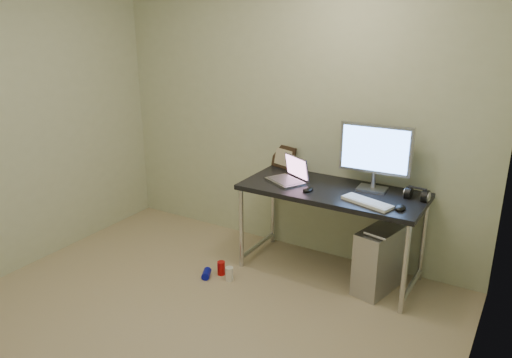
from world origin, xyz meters
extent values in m
plane|color=tan|center=(0.00, 0.00, 0.00)|extent=(3.50, 3.50, 0.00)
cube|color=beige|center=(0.00, 1.75, 1.25)|extent=(3.50, 0.02, 2.50)
cube|color=beige|center=(1.75, 0.00, 1.25)|extent=(0.02, 3.50, 2.50)
cube|color=black|center=(0.55, 1.43, 0.73)|extent=(1.46, 0.64, 0.04)
cylinder|color=silver|center=(-0.14, 1.15, 0.35)|extent=(0.04, 0.04, 0.71)
cylinder|color=silver|center=(-0.14, 1.71, 0.35)|extent=(0.04, 0.04, 0.71)
cylinder|color=silver|center=(1.24, 1.15, 0.35)|extent=(0.04, 0.04, 0.71)
cylinder|color=silver|center=(1.24, 1.71, 0.35)|extent=(0.04, 0.04, 0.71)
cylinder|color=silver|center=(-0.14, 1.43, 0.08)|extent=(0.04, 0.56, 0.04)
cylinder|color=silver|center=(1.24, 1.43, 0.08)|extent=(0.04, 0.56, 0.04)
cube|color=#AAAAAF|center=(0.99, 1.41, 0.26)|extent=(0.32, 0.53, 0.52)
cylinder|color=#A0A0A6|center=(0.99, 1.20, 0.54)|extent=(0.19, 0.07, 0.02)
cylinder|color=#A0A0A6|center=(0.99, 1.62, 0.54)|extent=(0.19, 0.07, 0.02)
cylinder|color=black|center=(0.94, 1.70, 0.40)|extent=(0.01, 0.16, 0.69)
cylinder|color=black|center=(1.03, 1.68, 0.38)|extent=(0.02, 0.11, 0.71)
cylinder|color=red|center=(-0.21, 0.94, 0.06)|extent=(0.08, 0.08, 0.12)
cylinder|color=white|center=(-0.09, 0.90, 0.06)|extent=(0.07, 0.07, 0.12)
cylinder|color=#0A0FB6|center=(-0.29, 0.84, 0.03)|extent=(0.11, 0.13, 0.06)
cube|color=#A0A0A6|center=(0.14, 1.39, 0.76)|extent=(0.36, 0.33, 0.02)
cube|color=slate|center=(0.14, 1.39, 0.77)|extent=(0.32, 0.28, 0.00)
cube|color=gray|center=(0.20, 1.49, 0.86)|extent=(0.29, 0.18, 0.19)
cube|color=#774C66|center=(0.20, 1.49, 0.86)|extent=(0.25, 0.15, 0.17)
cube|color=#A0A0A6|center=(0.83, 1.57, 0.76)|extent=(0.23, 0.18, 0.02)
cylinder|color=#A0A0A6|center=(0.83, 1.59, 0.83)|extent=(0.04, 0.04, 0.12)
cube|color=#A0A0A6|center=(0.83, 1.58, 1.08)|extent=(0.56, 0.07, 0.39)
cube|color=#5A95FF|center=(0.83, 1.56, 1.08)|extent=(0.51, 0.03, 0.34)
cube|color=white|center=(0.89, 1.27, 0.76)|extent=(0.41, 0.24, 0.02)
ellipsoid|color=black|center=(1.13, 1.28, 0.77)|extent=(0.09, 0.13, 0.04)
ellipsoid|color=black|center=(0.40, 1.29, 0.77)|extent=(0.07, 0.12, 0.04)
cylinder|color=black|center=(1.12, 1.55, 0.78)|extent=(0.05, 0.11, 0.11)
cylinder|color=black|center=(1.24, 1.55, 0.78)|extent=(0.05, 0.11, 0.11)
cube|color=black|center=(1.18, 1.55, 0.84)|extent=(0.14, 0.03, 0.01)
cube|color=black|center=(-0.05, 1.72, 0.85)|extent=(0.27, 0.14, 0.21)
cylinder|color=silver|center=(0.15, 1.71, 0.79)|extent=(0.01, 0.01, 0.08)
cylinder|color=white|center=(0.15, 1.71, 0.84)|extent=(0.04, 0.03, 0.04)
camera|label=1|loc=(1.93, -2.09, 2.11)|focal=35.00mm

